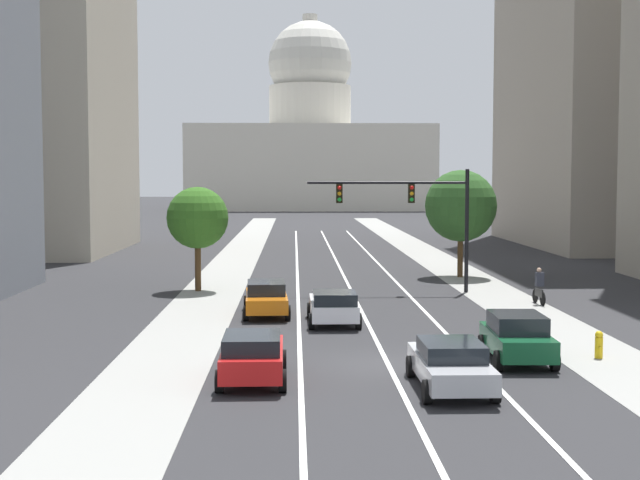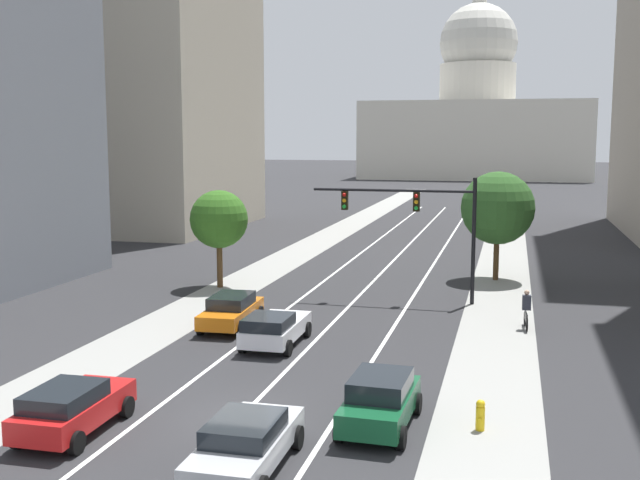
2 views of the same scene
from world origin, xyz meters
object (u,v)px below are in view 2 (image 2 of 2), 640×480
object	(u,v)px
car_red	(72,407)
car_white	(274,328)
car_silver	(246,443)
street_tree_far_right	(498,208)
traffic_signal_mast	(420,214)
car_green	(380,400)
capitol_building	(476,122)
street_tree_near_left	(219,219)
car_orange	(231,310)
cyclist	(526,310)
fire_hydrant	(480,415)

from	to	relation	value
car_red	car_white	distance (m)	10.43
car_silver	street_tree_far_right	distance (m)	28.64
car_red	traffic_signal_mast	size ratio (longest dim) A/B	0.50
car_red	street_tree_far_right	world-z (taller)	street_tree_far_right
car_green	capitol_building	bearing A→B (deg)	3.59
traffic_signal_mast	street_tree_far_right	size ratio (longest dim) A/B	1.30
car_green	street_tree_near_left	world-z (taller)	street_tree_near_left
car_orange	car_white	size ratio (longest dim) A/B	1.07
car_orange	cyclist	distance (m)	12.85
capitol_building	car_silver	distance (m)	142.68
street_tree_near_left	cyclist	bearing A→B (deg)	-18.51
cyclist	street_tree_far_right	bearing A→B (deg)	3.93
car_white	car_orange	bearing A→B (deg)	47.32
car_orange	traffic_signal_mast	size ratio (longest dim) A/B	0.56
traffic_signal_mast	fire_hydrant	xyz separation A→B (m)	(3.78, -16.79, -3.98)
fire_hydrant	cyclist	world-z (taller)	cyclist
car_orange	car_white	xyz separation A→B (m)	(2.78, -2.52, -0.01)
car_white	capitol_building	bearing A→B (deg)	-1.03
car_white	fire_hydrant	world-z (taller)	car_white
fire_hydrant	car_silver	bearing A→B (deg)	-143.55
car_red	fire_hydrant	distance (m)	11.53
fire_hydrant	cyclist	size ratio (longest dim) A/B	0.53
car_silver	car_green	distance (m)	4.60
capitol_building	street_tree_near_left	distance (m)	120.86
traffic_signal_mast	street_tree_near_left	distance (m)	11.20
car_green	street_tree_near_left	bearing A→B (deg)	35.44
car_silver	traffic_signal_mast	size ratio (longest dim) A/B	0.56
car_white	cyclist	world-z (taller)	cyclist
car_white	car_silver	xyz separation A→B (m)	(2.77, -11.14, -0.01)
capitol_building	street_tree_far_right	distance (m)	114.80
street_tree_far_right	fire_hydrant	bearing A→B (deg)	-89.68
street_tree_far_right	car_orange	bearing A→B (deg)	-127.65
capitol_building	traffic_signal_mast	size ratio (longest dim) A/B	5.27
car_orange	car_silver	world-z (taller)	car_orange
car_green	cyclist	bearing A→B (deg)	-16.43
car_white	street_tree_far_right	distance (m)	18.99
car_silver	traffic_signal_mast	distance (m)	21.31
car_orange	car_green	bearing A→B (deg)	-143.03
fire_hydrant	street_tree_near_left	bearing A→B (deg)	129.96
car_orange	traffic_signal_mast	bearing A→B (deg)	-48.22
car_red	capitol_building	bearing A→B (deg)	-2.29
car_red	street_tree_near_left	distance (m)	21.38
cyclist	street_tree_far_right	size ratio (longest dim) A/B	0.27
car_red	cyclist	size ratio (longest dim) A/B	2.40
fire_hydrant	street_tree_far_right	distance (m)	24.08
street_tree_near_left	capitol_building	bearing A→B (deg)	86.22
car_silver	car_white	bearing A→B (deg)	13.57
capitol_building	cyclist	world-z (taller)	capitol_building
street_tree_far_right	car_white	bearing A→B (deg)	-116.10
car_orange	street_tree_far_right	world-z (taller)	street_tree_far_right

